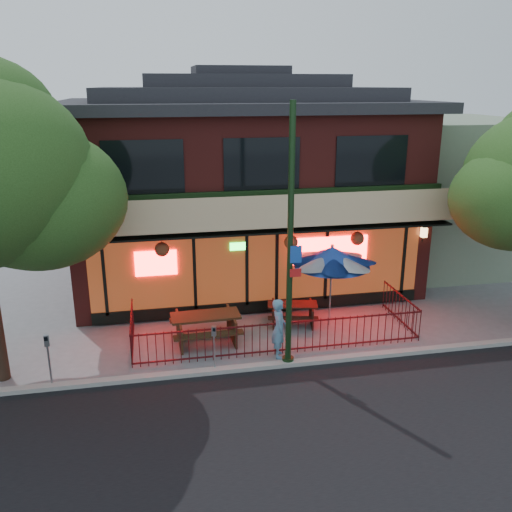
{
  "coord_description": "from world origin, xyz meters",
  "views": [
    {
      "loc": [
        -3.44,
        -13.29,
        7.34
      ],
      "look_at": [
        -0.42,
        2.0,
        2.4
      ],
      "focal_mm": 38.0,
      "sensor_mm": 36.0,
      "label": 1
    }
  ],
  "objects_px": {
    "street_light": "(290,255)",
    "picnic_table_left": "(206,324)",
    "parking_meter_near": "(214,341)",
    "parking_meter_far": "(48,352)",
    "picnic_table_right": "(292,310)",
    "pedestrian": "(279,328)",
    "patio_umbrella": "(332,256)"
  },
  "relations": [
    {
      "from": "pedestrian",
      "to": "parking_meter_near",
      "type": "height_order",
      "value": "pedestrian"
    },
    {
      "from": "patio_umbrella",
      "to": "parking_meter_far",
      "type": "bearing_deg",
      "value": -164.68
    },
    {
      "from": "street_light",
      "to": "picnic_table_right",
      "type": "relative_size",
      "value": 3.91
    },
    {
      "from": "street_light",
      "to": "picnic_table_left",
      "type": "bearing_deg",
      "value": 138.65
    },
    {
      "from": "pedestrian",
      "to": "picnic_table_left",
      "type": "bearing_deg",
      "value": 64.98
    },
    {
      "from": "patio_umbrella",
      "to": "parking_meter_near",
      "type": "distance_m",
      "value": 4.74
    },
    {
      "from": "picnic_table_left",
      "to": "pedestrian",
      "type": "distance_m",
      "value": 2.34
    },
    {
      "from": "parking_meter_near",
      "to": "parking_meter_far",
      "type": "relative_size",
      "value": 0.9
    },
    {
      "from": "picnic_table_right",
      "to": "patio_umbrella",
      "type": "bearing_deg",
      "value": -16.88
    },
    {
      "from": "picnic_table_right",
      "to": "parking_meter_far",
      "type": "xyz_separation_m",
      "value": [
        -6.98,
        -2.56,
        0.54
      ]
    },
    {
      "from": "patio_umbrella",
      "to": "pedestrian",
      "type": "relative_size",
      "value": 1.56
    },
    {
      "from": "street_light",
      "to": "parking_meter_near",
      "type": "bearing_deg",
      "value": 179.93
    },
    {
      "from": "parking_meter_near",
      "to": "parking_meter_far",
      "type": "distance_m",
      "value": 4.16
    },
    {
      "from": "parking_meter_far",
      "to": "pedestrian",
      "type": "bearing_deg",
      "value": 4.74
    },
    {
      "from": "patio_umbrella",
      "to": "parking_meter_far",
      "type": "distance_m",
      "value": 8.5
    },
    {
      "from": "picnic_table_right",
      "to": "pedestrian",
      "type": "height_order",
      "value": "pedestrian"
    },
    {
      "from": "pedestrian",
      "to": "parking_meter_far",
      "type": "distance_m",
      "value": 6.06
    },
    {
      "from": "parking_meter_near",
      "to": "pedestrian",
      "type": "bearing_deg",
      "value": 14.88
    },
    {
      "from": "street_light",
      "to": "parking_meter_far",
      "type": "relative_size",
      "value": 4.81
    },
    {
      "from": "picnic_table_left",
      "to": "street_light",
      "type": "bearing_deg",
      "value": -41.35
    },
    {
      "from": "patio_umbrella",
      "to": "parking_meter_near",
      "type": "bearing_deg",
      "value": -150.66
    },
    {
      "from": "parking_meter_far",
      "to": "parking_meter_near",
      "type": "bearing_deg",
      "value": 0.0
    },
    {
      "from": "pedestrian",
      "to": "parking_meter_far",
      "type": "xyz_separation_m",
      "value": [
        -6.04,
        -0.5,
        0.12
      ]
    },
    {
      "from": "picnic_table_left",
      "to": "patio_umbrella",
      "type": "xyz_separation_m",
      "value": [
        3.99,
        0.41,
        1.73
      ]
    },
    {
      "from": "picnic_table_left",
      "to": "parking_meter_far",
      "type": "bearing_deg",
      "value": -156.27
    },
    {
      "from": "parking_meter_near",
      "to": "parking_meter_far",
      "type": "xyz_separation_m",
      "value": [
        -4.16,
        -0.0,
        0.1
      ]
    },
    {
      "from": "picnic_table_right",
      "to": "parking_meter_far",
      "type": "bearing_deg",
      "value": -159.84
    },
    {
      "from": "picnic_table_left",
      "to": "picnic_table_right",
      "type": "relative_size",
      "value": 1.16
    },
    {
      "from": "pedestrian",
      "to": "parking_meter_far",
      "type": "bearing_deg",
      "value": 104.03
    },
    {
      "from": "picnic_table_left",
      "to": "picnic_table_right",
      "type": "xyz_separation_m",
      "value": [
        2.86,
        0.75,
        -0.12
      ]
    },
    {
      "from": "street_light",
      "to": "picnic_table_right",
      "type": "distance_m",
      "value": 3.81
    },
    {
      "from": "street_light",
      "to": "pedestrian",
      "type": "relative_size",
      "value": 4.06
    }
  ]
}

